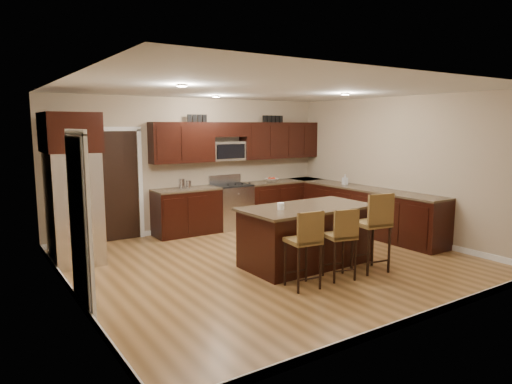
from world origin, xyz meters
TOP-DOWN VIEW (x-y plane):
  - floor at (0.00, 0.00)m, footprint 6.00×6.00m
  - ceiling at (0.00, 0.00)m, footprint 6.00×6.00m
  - wall_back at (0.00, 2.75)m, footprint 6.00×0.00m
  - wall_left at (-3.00, 0.00)m, footprint 0.00×5.50m
  - wall_right at (3.00, 0.00)m, footprint 0.00×5.50m
  - base_cabinets at (1.90, 1.45)m, footprint 4.02×3.96m
  - upper_cabinets at (1.04, 2.58)m, footprint 4.00×0.33m
  - range at (0.68, 2.45)m, footprint 0.76×0.64m
  - microwave at (0.68, 2.60)m, footprint 0.76×0.31m
  - doorway at (-1.65, 2.73)m, footprint 0.85×0.03m
  - pantry_door at (-2.98, -0.30)m, footprint 0.03×0.80m
  - letter_decor at (0.90, 2.58)m, footprint 2.20×0.03m
  - island at (0.36, -0.40)m, footprint 2.09×1.12m
  - stool_left at (-0.35, -1.24)m, footprint 0.44×0.44m
  - stool_mid at (0.30, -1.24)m, footprint 0.46×0.46m
  - stool_right at (0.94, -1.25)m, footprint 0.51×0.51m
  - refrigerator at (-2.62, 1.67)m, footprint 0.79×0.93m
  - floor_mat at (1.40, 1.78)m, footprint 0.93×0.67m
  - fruit_bowl at (1.72, 2.45)m, footprint 0.33×0.33m
  - soap_bottle at (2.70, 1.17)m, footprint 0.12×0.12m
  - canister_tall at (-0.44, 2.45)m, footprint 0.12×0.12m
  - canister_short at (-0.30, 2.45)m, footprint 0.11×0.11m
  - island_jar at (-0.14, -0.40)m, footprint 0.10×0.10m

SIDE VIEW (x-z plane):
  - floor at x=0.00m, z-range 0.00..0.00m
  - floor_mat at x=1.40m, z-range 0.00..0.01m
  - island at x=0.36m, z-range -0.03..0.89m
  - base_cabinets at x=1.90m, z-range 0.00..0.92m
  - range at x=0.68m, z-range -0.08..1.03m
  - stool_mid at x=0.30m, z-range 0.13..1.15m
  - stool_left at x=-0.35m, z-range 0.13..1.19m
  - stool_right at x=0.94m, z-range 0.15..1.33m
  - fruit_bowl at x=1.72m, z-range 0.92..0.99m
  - island_jar at x=-0.14m, z-range 0.92..1.02m
  - canister_short at x=-0.30m, z-range 0.92..1.08m
  - canister_tall at x=-0.44m, z-range 0.92..1.12m
  - pantry_door at x=-2.98m, z-range 0.00..2.04m
  - soap_bottle at x=2.70m, z-range 0.92..1.13m
  - doorway at x=-1.65m, z-range 0.00..2.06m
  - refrigerator at x=-2.62m, z-range 0.03..2.38m
  - wall_back at x=0.00m, z-range -1.65..4.35m
  - wall_left at x=-3.00m, z-range -1.40..4.10m
  - wall_right at x=3.00m, z-range -1.40..4.10m
  - microwave at x=0.68m, z-range 1.42..1.82m
  - upper_cabinets at x=1.04m, z-range 1.44..2.24m
  - letter_decor at x=0.90m, z-range 2.22..2.37m
  - ceiling at x=0.00m, z-range 2.70..2.70m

